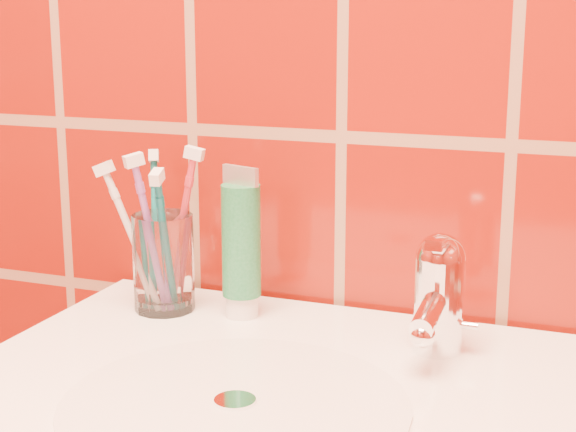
% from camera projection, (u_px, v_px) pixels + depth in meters
% --- Properties ---
extents(glass_tumbler, '(0.09, 0.09, 0.11)m').
position_uv_depth(glass_tumbler, '(164.00, 262.00, 0.98)').
color(glass_tumbler, white).
rests_on(glass_tumbler, pedestal_sink).
extents(toothpaste_tube, '(0.05, 0.04, 0.17)m').
position_uv_depth(toothpaste_tube, '(241.00, 247.00, 0.95)').
color(toothpaste_tube, white).
rests_on(toothpaste_tube, pedestal_sink).
extents(faucet, '(0.05, 0.11, 0.12)m').
position_uv_depth(faucet, '(438.00, 290.00, 0.85)').
color(faucet, white).
rests_on(faucet, pedestal_sink).
extents(toothbrush_0, '(0.10, 0.10, 0.17)m').
position_uv_depth(toothbrush_0, '(133.00, 238.00, 0.97)').
color(toothbrush_0, silver).
rests_on(toothbrush_0, glass_tumbler).
extents(toothbrush_1, '(0.09, 0.09, 0.19)m').
position_uv_depth(toothbrush_1, '(151.00, 235.00, 0.95)').
color(toothbrush_1, '#8B4BA1').
rests_on(toothbrush_1, glass_tumbler).
extents(toothbrush_2, '(0.07, 0.07, 0.19)m').
position_uv_depth(toothbrush_2, '(181.00, 229.00, 0.97)').
color(toothbrush_2, '#BF2938').
rests_on(toothbrush_2, glass_tumbler).
extents(toothbrush_3, '(0.09, 0.12, 0.19)m').
position_uv_depth(toothbrush_3, '(155.00, 230.00, 0.99)').
color(toothbrush_3, '#0E6F75').
rests_on(toothbrush_3, glass_tumbler).
extents(toothbrush_4, '(0.05, 0.11, 0.18)m').
position_uv_depth(toothbrush_4, '(165.00, 243.00, 0.95)').
color(toothbrush_4, '#0C5B65').
rests_on(toothbrush_4, glass_tumbler).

